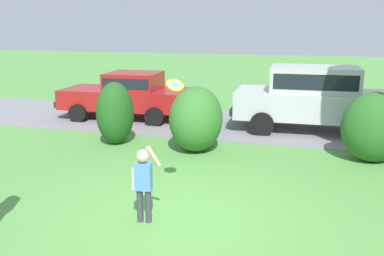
# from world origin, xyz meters

# --- Properties ---
(ground_plane) EXTENTS (80.00, 80.00, 0.00)m
(ground_plane) POSITION_xyz_m (0.00, 0.00, 0.00)
(ground_plane) COLOR #518E42
(driveway_strip) EXTENTS (28.00, 4.40, 0.02)m
(driveway_strip) POSITION_xyz_m (0.00, 6.98, 0.01)
(driveway_strip) COLOR slate
(driveway_strip) RESTS_ON ground
(shrub_near_tree) EXTENTS (0.96, 1.11, 1.65)m
(shrub_near_tree) POSITION_xyz_m (-2.94, 3.87, 0.83)
(shrub_near_tree) COLOR #1E511C
(shrub_near_tree) RESTS_ON ground
(shrub_centre_left) EXTENTS (1.32, 1.55, 1.63)m
(shrub_centre_left) POSITION_xyz_m (-0.71, 3.81, 0.81)
(shrub_centre_left) COLOR #33702B
(shrub_centre_left) RESTS_ON ground
(shrub_centre) EXTENTS (1.43, 1.20, 1.63)m
(shrub_centre) POSITION_xyz_m (3.43, 4.07, 0.81)
(shrub_centre) COLOR #286023
(shrub_centre) RESTS_ON ground
(parked_sedan) EXTENTS (4.49, 2.27, 1.56)m
(parked_sedan) POSITION_xyz_m (-3.90, 6.89, 0.85)
(parked_sedan) COLOR maroon
(parked_sedan) RESTS_ON ground
(parked_suv) EXTENTS (4.74, 2.18, 1.92)m
(parked_suv) POSITION_xyz_m (2.10, 6.70, 1.08)
(parked_suv) COLOR silver
(parked_suv) RESTS_ON ground
(child_thrower) EXTENTS (0.44, 0.29, 1.29)m
(child_thrower) POSITION_xyz_m (-0.48, -0.24, 0.72)
(child_thrower) COLOR #383842
(child_thrower) RESTS_ON ground
(frisbee) EXTENTS (0.31, 0.27, 0.24)m
(frisbee) POSITION_xyz_m (-0.19, 0.53, 2.12)
(frisbee) COLOR yellow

